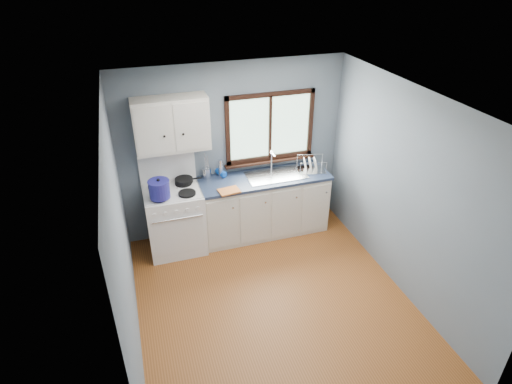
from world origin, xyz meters
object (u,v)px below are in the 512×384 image
object	(u,v)px
gas_range	(175,218)
dish_rack	(311,167)
stockpot	(159,189)
utensil_crock	(207,173)
base_cabinets	(264,207)
sink	(276,179)
skillet	(184,180)
thermos	(221,169)

from	to	relation	value
gas_range	dish_rack	bearing A→B (deg)	0.33
stockpot	utensil_crock	distance (m)	0.82
base_cabinets	dish_rack	size ratio (longest dim) A/B	4.08
base_cabinets	sink	world-z (taller)	sink
skillet	stockpot	xyz separation A→B (m)	(-0.36, -0.32, 0.10)
stockpot	dish_rack	size ratio (longest dim) A/B	0.71
gas_range	sink	distance (m)	1.53
gas_range	stockpot	size ratio (longest dim) A/B	4.20
gas_range	base_cabinets	world-z (taller)	gas_range
gas_range	dish_rack	world-z (taller)	gas_range
sink	stockpot	world-z (taller)	stockpot
thermos	dish_rack	bearing A→B (deg)	-8.26
sink	dish_rack	world-z (taller)	sink
skillet	gas_range	bearing A→B (deg)	-143.02
base_cabinets	utensil_crock	size ratio (longest dim) A/B	4.80
base_cabinets	thermos	size ratio (longest dim) A/B	6.94
stockpot	dish_rack	bearing A→B (deg)	4.93
sink	stockpot	bearing A→B (deg)	-173.26
gas_range	thermos	xyz separation A→B (m)	(0.72, 0.20, 0.56)
base_cabinets	thermos	xyz separation A→B (m)	(-0.58, 0.18, 0.64)
skillet	thermos	xyz separation A→B (m)	(0.53, 0.05, 0.07)
skillet	sink	bearing A→B (deg)	-5.68
base_cabinets	thermos	distance (m)	0.89
dish_rack	base_cabinets	bearing A→B (deg)	-167.63
sink	stockpot	size ratio (longest dim) A/B	2.60
gas_range	skillet	world-z (taller)	gas_range
dish_rack	gas_range	bearing A→B (deg)	-166.74
base_cabinets	dish_rack	distance (m)	0.91
gas_range	sink	xyz separation A→B (m)	(1.49, 0.02, 0.37)
thermos	dish_rack	xyz separation A→B (m)	(1.30, -0.19, -0.08)
sink	utensil_crock	distance (m)	0.99
stockpot	skillet	bearing A→B (deg)	41.72
base_cabinets	utensil_crock	bearing A→B (deg)	164.33
sink	utensil_crock	size ratio (longest dim) A/B	2.18
gas_range	thermos	distance (m)	0.94
gas_range	utensil_crock	distance (m)	0.77
utensil_crock	dish_rack	xyz separation A→B (m)	(1.49, -0.22, -0.02)
thermos	dish_rack	distance (m)	1.32
utensil_crock	base_cabinets	bearing A→B (deg)	-15.67
skillet	dish_rack	bearing A→B (deg)	-4.23
sink	skillet	xyz separation A→B (m)	(-1.29, 0.13, 0.13)
utensil_crock	sink	bearing A→B (deg)	-12.85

